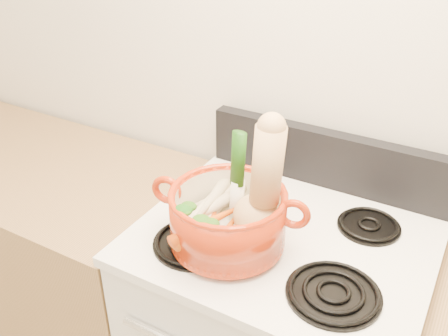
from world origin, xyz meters
The scene contains 25 objects.
wall_back centered at (0.00, 1.75, 1.30)m, with size 3.50×0.02×2.60m, color silver.
cooktop centered at (0.00, 1.40, 0.93)m, with size 0.78×0.67×0.03m, color white.
control_backsplash centered at (0.00, 1.70, 1.04)m, with size 0.76×0.05×0.18m, color black.
counter_left centered at (-1.07, 1.40, 0.45)m, with size 1.36×0.65×0.90m, color #967147.
burner_front_left centered at (-0.19, 1.24, 0.96)m, with size 0.22×0.22×0.02m, color black.
burner_front_right centered at (0.19, 1.24, 0.96)m, with size 0.22×0.22×0.02m, color black.
burner_back_left centered at (-0.19, 1.54, 0.96)m, with size 0.17×0.17×0.02m, color black.
burner_back_right centered at (0.19, 1.54, 0.96)m, with size 0.17×0.17×0.02m, color black.
dutch_oven centered at (-0.11, 1.28, 1.04)m, with size 0.30×0.30×0.15m, color #A8280A.
pot_handle_left centered at (-0.28, 1.25, 1.09)m, with size 0.08×0.08×0.02m, color #A8280A.
pot_handle_right centered at (0.05, 1.31, 1.09)m, with size 0.08×0.08×0.02m, color #A8280A.
squash centered at (-0.03, 1.30, 1.15)m, with size 0.13×0.13×0.31m, color tan, non-canonical shape.
leek centered at (-0.12, 1.33, 1.13)m, with size 0.04×0.04×0.27m, color white.
ginger centered at (-0.10, 1.35, 1.02)m, with size 0.08×0.06×0.05m, color tan.
parsnip_0 centered at (-0.17, 1.29, 1.02)m, with size 0.04×0.04×0.23m, color #F0E8C3.
parsnip_1 centered at (-0.20, 1.28, 1.03)m, with size 0.05×0.05×0.22m, color beige.
parsnip_2 centered at (-0.18, 1.32, 1.03)m, with size 0.05×0.05×0.21m, color beige.
parsnip_3 centered at (-0.18, 1.27, 1.04)m, with size 0.04×0.04×0.17m, color #F0E1C4.
parsnip_4 centered at (-0.19, 1.34, 1.04)m, with size 0.04×0.04×0.19m, color beige.
parsnip_5 centered at (-0.18, 1.31, 1.05)m, with size 0.04×0.04×0.22m, color beige.
carrot_0 centered at (-0.14, 1.23, 1.02)m, with size 0.03×0.03×0.17m, color red.
carrot_1 centered at (-0.17, 1.20, 1.02)m, with size 0.03×0.03×0.14m, color #D0600A.
carrot_2 centered at (-0.09, 1.23, 1.03)m, with size 0.03×0.03×0.16m, color #B95709.
carrot_3 centered at (-0.16, 1.20, 1.03)m, with size 0.03×0.03×0.16m, color #DC430B.
carrot_4 centered at (-0.13, 1.25, 1.04)m, with size 0.03×0.03×0.16m, color #DB630A.
Camera 1 is at (0.39, 0.37, 1.79)m, focal length 40.00 mm.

